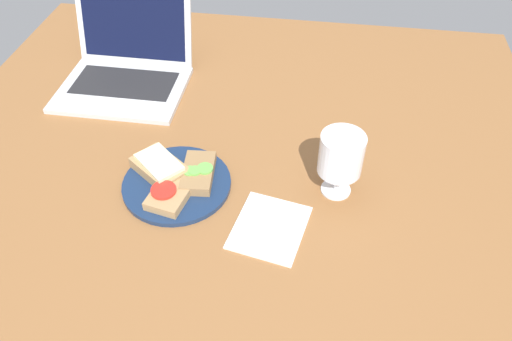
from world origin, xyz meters
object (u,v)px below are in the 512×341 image
sandwich_with_cucumber (198,173)px  napkin (270,227)px  sandwich_with_tomato (169,195)px  laptop (127,65)px  wine_glass (341,157)px  plate (177,184)px  sandwich_with_cheese (160,167)px

sandwich_with_cucumber → napkin: (16.35, -10.68, -2.00)cm
sandwich_with_cucumber → sandwich_with_tomato: (-4.27, -7.01, -0.04)cm
sandwich_with_cucumber → napkin: size_ratio=0.80×
sandwich_with_cucumber → laptop: bearing=128.3°
wine_glass → sandwich_with_cucumber: bearing=-177.3°
plate → napkin: (20.47, -8.38, -0.34)cm
sandwich_with_cheese → wine_glass: (36.69, 1.26, 6.59)cm
wine_glass → laptop: 64.29cm
plate → sandwich_with_tomato: (-0.15, -4.71, 1.62)cm
plate → napkin: plate is taller
plate → sandwich_with_tomato: sandwich_with_tomato is taller
sandwich_with_cheese → laptop: (-18.57, 33.79, 1.96)cm
sandwich_with_tomato → napkin: sandwich_with_tomato is taller
sandwich_with_cheese → laptop: 38.60cm
sandwich_with_cucumber → laptop: laptop is taller
plate → wine_glass: wine_glass is taller
plate → wine_glass: bearing=6.4°
plate → wine_glass: (32.62, 3.64, 8.67)cm
sandwich_with_tomato → laptop: laptop is taller
sandwich_with_cheese → wine_glass: bearing=2.0°
napkin → sandwich_with_cucumber: bearing=146.8°
sandwich_with_cucumber → sandwich_with_tomato: bearing=-121.3°
sandwich_with_cucumber → laptop: (-26.75, 33.87, 2.37)cm
laptop → sandwich_with_cucumber: bearing=-51.7°
sandwich_with_cheese → napkin: (24.54, -10.76, -2.42)cm
wine_glass → napkin: bearing=-135.3°
wine_glass → laptop: laptop is taller
plate → sandwich_with_cucumber: 5.00cm
sandwich_with_tomato → wine_glass: bearing=14.3°
sandwich_with_tomato → napkin: size_ratio=0.69×
sandwich_with_cucumber → sandwich_with_cheese: (-8.19, 0.08, 0.41)cm
sandwich_with_tomato → plate: bearing=88.1°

